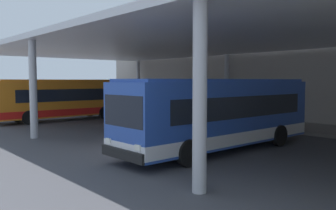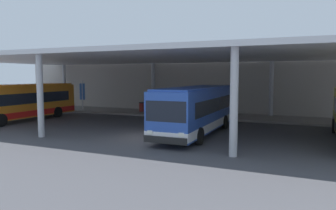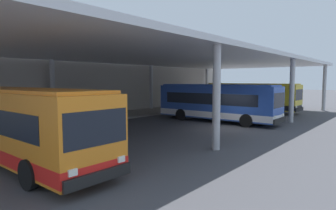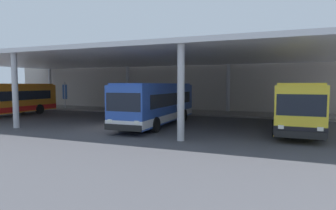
# 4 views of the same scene
# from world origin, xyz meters

# --- Properties ---
(ground_plane) EXTENTS (200.00, 200.00, 0.00)m
(ground_plane) POSITION_xyz_m (0.00, 0.00, 0.00)
(ground_plane) COLOR #47474C
(platform_kerb) EXTENTS (42.00, 4.50, 0.18)m
(platform_kerb) POSITION_xyz_m (0.00, 11.75, 0.09)
(platform_kerb) COLOR gray
(platform_kerb) RESTS_ON ground
(station_building_facade) EXTENTS (48.00, 1.60, 7.18)m
(station_building_facade) POSITION_xyz_m (0.00, 15.00, 3.59)
(station_building_facade) COLOR #ADA399
(station_building_facade) RESTS_ON ground
(canopy_shelter) EXTENTS (40.00, 17.00, 5.55)m
(canopy_shelter) POSITION_xyz_m (0.00, 5.50, 5.31)
(canopy_shelter) COLOR silver
(canopy_shelter) RESTS_ON ground
(bus_nearest_bay) EXTENTS (2.76, 10.54, 3.17)m
(bus_nearest_bay) POSITION_xyz_m (-13.46, 2.61, 1.66)
(bus_nearest_bay) COLOR orange
(bus_nearest_bay) RESTS_ON ground
(bus_second_bay) EXTENTS (2.80, 10.56, 3.17)m
(bus_second_bay) POSITION_xyz_m (2.58, 2.54, 1.66)
(bus_second_bay) COLOR #284CA8
(bus_second_bay) RESTS_ON ground
(bus_middle_bay) EXTENTS (2.84, 10.57, 3.17)m
(bus_middle_bay) POSITION_xyz_m (12.27, 3.72, 1.66)
(bus_middle_bay) COLOR yellow
(bus_middle_bay) RESTS_ON ground
(bench_waiting) EXTENTS (1.80, 0.45, 0.92)m
(bench_waiting) POSITION_xyz_m (-4.27, 11.82, 0.66)
(bench_waiting) COLOR brown
(bench_waiting) RESTS_ON platform_kerb
(trash_bin) EXTENTS (0.52, 0.52, 0.98)m
(trash_bin) POSITION_xyz_m (-6.55, 11.52, 0.68)
(trash_bin) COLOR maroon
(trash_bin) RESTS_ON platform_kerb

